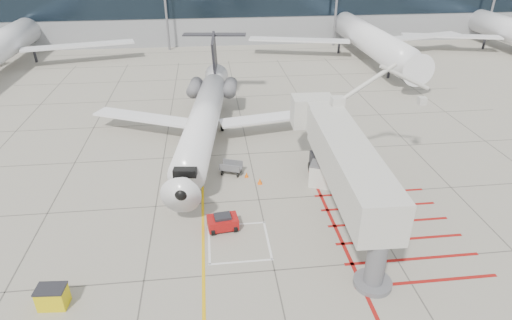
{
  "coord_description": "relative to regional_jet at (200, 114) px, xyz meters",
  "views": [
    {
      "loc": [
        -3.48,
        -23.98,
        18.65
      ],
      "look_at": [
        0.0,
        6.0,
        2.5
      ],
      "focal_mm": 30.0,
      "sensor_mm": 36.0,
      "label": 1
    }
  ],
  "objects": [
    {
      "name": "bg_aircraft_c",
      "position": [
        26.81,
        33.47,
        2.17
      ],
      "size": [
        37.47,
        41.63,
        12.49
      ],
      "primitive_type": null,
      "color": "silver",
      "rests_on": "ground_plane"
    },
    {
      "name": "cone_nose",
      "position": [
        3.78,
        -4.87,
        -3.85
      ],
      "size": [
        0.32,
        0.32,
        0.45
      ],
      "primitive_type": "cone",
      "color": "#E65C0C",
      "rests_on": "ground_plane"
    },
    {
      "name": "ground_power_unit",
      "position": [
        10.1,
        -6.99,
        -3.09
      ],
      "size": [
        2.86,
        2.35,
        1.97
      ],
      "primitive_type": null,
      "rotation": [
        0.0,
        0.0,
        -0.43
      ],
      "color": "silver",
      "rests_on": "ground_plane"
    },
    {
      "name": "pushback_tug",
      "position": [
        1.41,
        -11.93,
        -3.45
      ],
      "size": [
        2.26,
        1.56,
        1.24
      ],
      "primitive_type": null,
      "rotation": [
        0.0,
        0.0,
        0.12
      ],
      "color": "#A10F0F",
      "rests_on": "ground_plane"
    },
    {
      "name": "bg_aircraft_b",
      "position": [
        -29.66,
        33.47,
        2.27
      ],
      "size": [
        38.02,
        42.24,
        12.67
      ],
      "primitive_type": null,
      "color": "silver",
      "rests_on": "ground_plane"
    },
    {
      "name": "ground_plane",
      "position": [
        4.4,
        -12.53,
        -4.07
      ],
      "size": [
        260.0,
        260.0,
        0.0
      ],
      "primitive_type": "plane",
      "color": "gray",
      "rests_on": "ground"
    },
    {
      "name": "spill_bin",
      "position": [
        -8.36,
        -17.91,
        -3.4
      ],
      "size": [
        1.62,
        1.15,
        1.34
      ],
      "primitive_type": null,
      "rotation": [
        0.0,
        0.0,
        -0.08
      ],
      "color": "#D5BF0B",
      "rests_on": "ground_plane"
    },
    {
      "name": "cone_side",
      "position": [
        4.78,
        -6.12,
        -3.8
      ],
      "size": [
        0.39,
        0.39,
        0.54
      ],
      "primitive_type": "cone",
      "color": "#F55E0C",
      "rests_on": "ground_plane"
    },
    {
      "name": "jet_bridge",
      "position": [
        10.27,
        -11.64,
        -0.12
      ],
      "size": [
        10.02,
        20.06,
        7.9
      ],
      "primitive_type": null,
      "rotation": [
        0.0,
        0.0,
        -0.03
      ],
      "color": "beige",
      "rests_on": "ground_plane"
    },
    {
      "name": "regional_jet",
      "position": [
        0.0,
        0.0,
        0.0
      ],
      "size": [
        28.32,
        33.9,
        8.14
      ],
      "primitive_type": null,
      "rotation": [
        0.0,
        0.0,
        -0.13
      ],
      "color": "white",
      "rests_on": "ground_plane"
    },
    {
      "name": "baggage_cart",
      "position": [
        2.51,
        -4.14,
        -3.5
      ],
      "size": [
        2.1,
        1.71,
        1.14
      ],
      "primitive_type": null,
      "rotation": [
        0.0,
        0.0,
        -0.36
      ],
      "color": "#5A5A5F",
      "rests_on": "ground_plane"
    }
  ]
}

